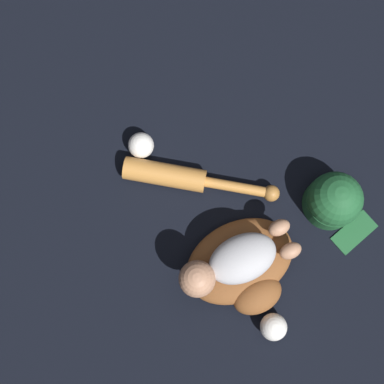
% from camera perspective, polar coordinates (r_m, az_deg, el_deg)
% --- Properties ---
extents(ground_plane, '(6.00, 6.00, 0.00)m').
position_cam_1_polar(ground_plane, '(1.48, 5.86, -6.72)').
color(ground_plane, black).
extents(baseball_glove, '(0.30, 0.25, 0.08)m').
position_cam_1_polar(baseball_glove, '(1.44, 5.42, -7.92)').
color(baseball_glove, brown).
rests_on(baseball_glove, ground).
extents(baby_figure, '(0.33, 0.13, 0.09)m').
position_cam_1_polar(baby_figure, '(1.35, 4.31, -7.57)').
color(baby_figure, '#B2B2B7').
rests_on(baby_figure, baseball_glove).
extents(baseball_bat, '(0.37, 0.30, 0.06)m').
position_cam_1_polar(baseball_bat, '(1.48, -0.96, 1.53)').
color(baseball_bat, '#C6843D').
rests_on(baseball_bat, ground).
extents(baseball, '(0.07, 0.07, 0.07)m').
position_cam_1_polar(baseball, '(1.50, -5.46, 4.98)').
color(baseball, white).
rests_on(baseball, ground).
extents(baseball_spare, '(0.07, 0.07, 0.07)m').
position_cam_1_polar(baseball_spare, '(1.45, 8.69, -14.05)').
color(baseball_spare, white).
rests_on(baseball_spare, ground).
extents(baseball_cap, '(0.17, 0.22, 0.15)m').
position_cam_1_polar(baseball_cap, '(1.48, 14.92, -0.88)').
color(baseball_cap, '#1E562D').
rests_on(baseball_cap, ground).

